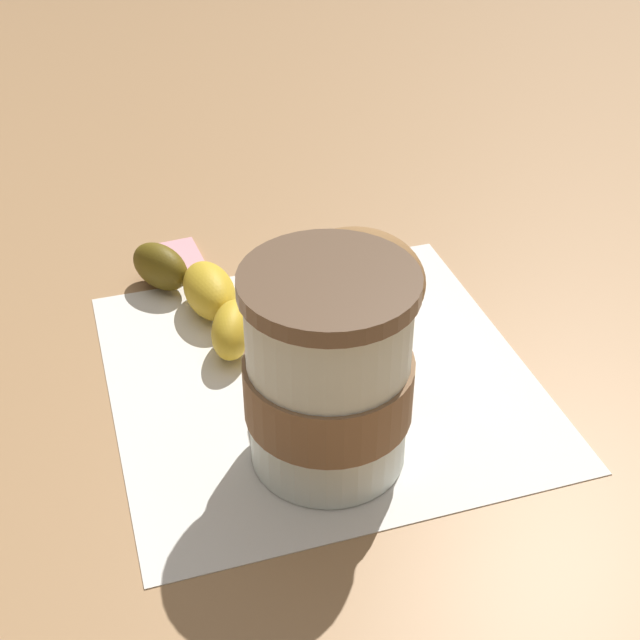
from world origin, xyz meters
TOP-DOWN VIEW (x-y plane):
  - ground_plane at (0.00, 0.00)m, footprint 3.00×3.00m
  - paper_napkin at (0.00, 0.00)m, footprint 0.33×0.33m
  - coffee_cup at (-0.06, 0.03)m, footprint 0.10×0.10m
  - muffin at (-0.01, -0.02)m, footprint 0.09×0.09m
  - banana at (0.10, 0.04)m, footprint 0.16×0.06m
  - sugar_packet at (0.18, 0.02)m, footprint 0.05×0.04m

SIDE VIEW (x-z plane):
  - ground_plane at x=0.00m, z-range 0.00..0.00m
  - paper_napkin at x=0.00m, z-range 0.00..0.00m
  - sugar_packet at x=0.18m, z-range 0.00..0.01m
  - banana at x=0.10m, z-range 0.00..0.04m
  - muffin at x=-0.01m, z-range 0.01..0.11m
  - coffee_cup at x=-0.06m, z-range 0.00..0.12m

